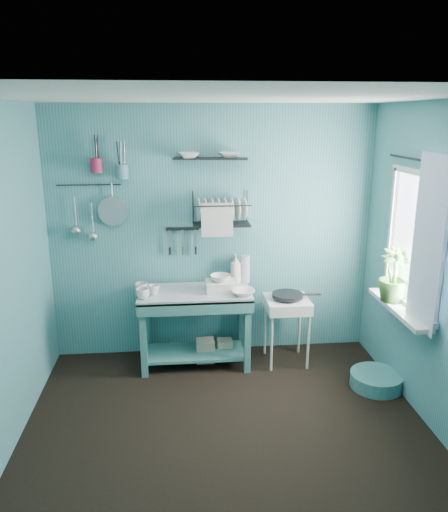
{
  "coord_description": "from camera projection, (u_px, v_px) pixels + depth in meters",
  "views": [
    {
      "loc": [
        -0.35,
        -3.33,
        2.38
      ],
      "look_at": [
        0.05,
        0.85,
        1.2
      ],
      "focal_mm": 35.0,
      "sensor_mm": 36.0,
      "label": 1
    }
  ],
  "objects": [
    {
      "name": "window_glass",
      "position": [
        416.0,
        241.0,
        4.07
      ],
      "size": [
        0.0,
        1.1,
        1.1
      ],
      "primitive_type": "plane",
      "rotation": [
        1.57,
        0.0,
        1.57
      ],
      "color": "white",
      "rests_on": "wall_right"
    },
    {
      "name": "utensil_cup_teal",
      "position": [
        122.0,
        172.0,
        4.64
      ],
      "size": [
        0.11,
        0.11,
        0.13
      ],
      "primitive_type": "cylinder",
      "color": "teal",
      "rests_on": "wall_back"
    },
    {
      "name": "floor_basin",
      "position": [
        376.0,
        380.0,
        4.53
      ],
      "size": [
        0.47,
        0.47,
        0.13
      ],
      "primitive_type": "cylinder",
      "color": "teal",
      "rests_on": "floor"
    },
    {
      "name": "soap_bottle",
      "position": [
        236.0,
        269.0,
        4.97
      ],
      "size": [
        0.11,
        0.12,
        0.3
      ],
      "primitive_type": "imported",
      "color": "silver",
      "rests_on": "work_counter"
    },
    {
      "name": "floor",
      "position": [
        228.0,
        434.0,
        3.87
      ],
      "size": [
        3.2,
        3.2,
        0.0
      ],
      "primitive_type": "plane",
      "color": "black",
      "rests_on": "ground"
    },
    {
      "name": "counter_bowl",
      "position": [
        243.0,
        292.0,
        4.67
      ],
      "size": [
        0.22,
        0.22,
        0.05
      ],
      "primitive_type": "imported",
      "color": "silver",
      "rests_on": "work_counter"
    },
    {
      "name": "wall_right",
      "position": [
        444.0,
        275.0,
        3.68
      ],
      "size": [
        0.0,
        3.0,
        3.0
      ],
      "primitive_type": "plane",
      "rotation": [
        1.57,
        0.0,
        -1.57
      ],
      "color": "teal",
      "rests_on": "ground"
    },
    {
      "name": "frying_pan",
      "position": [
        287.0,
        295.0,
        4.84
      ],
      "size": [
        0.3,
        0.3,
        0.03
      ],
      "primitive_type": "cylinder",
      "color": "black",
      "rests_on": "hotplate_stand"
    },
    {
      "name": "curtain_rod",
      "position": [
        419.0,
        160.0,
        3.89
      ],
      "size": [
        0.02,
        1.05,
        0.02
      ],
      "primitive_type": "cylinder",
      "rotation": [
        1.57,
        0.0,
        0.0
      ],
      "color": "black",
      "rests_on": "wall_right"
    },
    {
      "name": "ladle_outer",
      "position": [
        75.0,
        212.0,
        4.74
      ],
      "size": [
        0.01,
        0.01,
        0.3
      ],
      "primitive_type": "cylinder",
      "color": "#A4A7AC",
      "rests_on": "wall_back"
    },
    {
      "name": "windowsill",
      "position": [
        399.0,
        309.0,
        4.22
      ],
      "size": [
        0.16,
        0.95,
        0.04
      ],
      "primitive_type": "cube",
      "color": "silver",
      "rests_on": "wall_right"
    },
    {
      "name": "wash_tub",
      "position": [
        221.0,
        286.0,
        4.77
      ],
      "size": [
        0.28,
        0.22,
        0.1
      ],
      "primitive_type": "cube",
      "color": "silver",
      "rests_on": "work_counter"
    },
    {
      "name": "dish_rack",
      "position": [
        221.0,
        209.0,
        4.78
      ],
      "size": [
        0.57,
        0.3,
        0.32
      ],
      "primitive_type": "cube",
      "rotation": [
        0.0,
        0.0,
        0.11
      ],
      "color": "black",
      "rests_on": "wall_back"
    },
    {
      "name": "tub_bowl",
      "position": [
        221.0,
        278.0,
        4.75
      ],
      "size": [
        0.2,
        0.19,
        0.06
      ],
      "primitive_type": "imported",
      "color": "silver",
      "rests_on": "wash_tub"
    },
    {
      "name": "colander",
      "position": [
        113.0,
        211.0,
        4.76
      ],
      "size": [
        0.28,
        0.03,
        0.28
      ],
      "primitive_type": "cylinder",
      "rotation": [
        1.54,
        0.0,
        0.0
      ],
      "color": "#A4A7AC",
      "rests_on": "wall_back"
    },
    {
      "name": "work_counter",
      "position": [
        195.0,
        328.0,
        4.88
      ],
      "size": [
        1.14,
        0.68,
        0.76
      ],
      "primitive_type": "cube",
      "rotation": [
        0.0,
        0.0,
        -0.13
      ],
      "color": "#387773",
      "rests_on": "floor"
    },
    {
      "name": "wall_front",
      "position": [
        265.0,
        396.0,
        2.09
      ],
      "size": [
        3.2,
        0.0,
        3.2
      ],
      "primitive_type": "plane",
      "rotation": [
        -1.57,
        0.0,
        0.0
      ],
      "color": "teal",
      "rests_on": "ground"
    },
    {
      "name": "potted_plant",
      "position": [
        394.0,
        275.0,
        4.28
      ],
      "size": [
        0.28,
        0.28,
        0.47
      ],
      "primitive_type": "imported",
      "rotation": [
        0.0,
        0.0,
        -0.05
      ],
      "color": "#386B2B",
      "rests_on": "windowsill"
    },
    {
      "name": "curtain",
      "position": [
        427.0,
        244.0,
        3.76
      ],
      "size": [
        0.0,
        1.35,
        1.35
      ],
      "primitive_type": "plane",
      "rotation": [
        1.57,
        0.0,
        1.57
      ],
      "color": "white",
      "rests_on": "wall_right"
    },
    {
      "name": "mug_right",
      "position": [
        142.0,
        288.0,
        4.72
      ],
      "size": [
        0.17,
        0.17,
        0.1
      ],
      "primitive_type": "imported",
      "rotation": [
        0.0,
        0.0,
        1.05
      ],
      "color": "silver",
      "rests_on": "work_counter"
    },
    {
      "name": "ceiling",
      "position": [
        229.0,
        97.0,
        3.19
      ],
      "size": [
        3.2,
        3.2,
        0.0
      ],
      "primitive_type": "plane",
      "rotation": [
        3.14,
        0.0,
        0.0
      ],
      "color": "silver",
      "rests_on": "ground"
    },
    {
      "name": "hotplate_stand",
      "position": [
        286.0,
        330.0,
        4.94
      ],
      "size": [
        0.43,
        0.43,
        0.67
      ],
      "primitive_type": "cube",
      "rotation": [
        0.0,
        0.0,
        -0.03
      ],
      "color": "silver",
      "rests_on": "floor"
    },
    {
      "name": "hook_rail",
      "position": [
        89.0,
        185.0,
        4.69
      ],
      "size": [
        0.6,
        0.01,
        0.01
      ],
      "primitive_type": "cylinder",
      "rotation": [
        0.0,
        1.57,
        0.0
      ],
      "color": "black",
      "rests_on": "wall_back"
    },
    {
      "name": "storage_tin_large",
      "position": [
        205.0,
        350.0,
        5.01
      ],
      "size": [
        0.18,
        0.18,
        0.22
      ],
      "primitive_type": "cube",
      "color": "gray",
      "rests_on": "floor"
    },
    {
      "name": "shelf_bowl_left",
      "position": [
        189.0,
        149.0,
        4.62
      ],
      "size": [
        0.21,
        0.21,
        0.05
      ],
      "primitive_type": "imported",
      "rotation": [
        0.0,
        0.0,
        0.04
      ],
      "color": "silver",
      "rests_on": "upper_shelf"
    },
    {
      "name": "utensil_cup_magenta",
      "position": [
        96.0,
        165.0,
        4.6
      ],
      "size": [
        0.11,
        0.11,
        0.13
      ],
      "primitive_type": "cylinder",
      "color": "#9E1D3C",
      "rests_on": "wall_back"
    },
    {
      "name": "upper_shelf",
      "position": [
        211.0,
        159.0,
        4.67
      ],
      "size": [
        0.72,
        0.29,
        0.01
      ],
      "primitive_type": "cube",
      "rotation": [
        0.0,
        0.0,
        -0.16
      ],
      "color": "black",
      "rests_on": "wall_back"
    },
    {
      "name": "wall_back",
      "position": [
        213.0,
        234.0,
        4.97
      ],
      "size": [
        3.2,
        0.0,
        3.2
      ],
      "primitive_type": "plane",
      "rotation": [
        1.57,
        0.0,
        0.0
      ],
      "color": "teal",
      "rests_on": "ground"
    },
    {
      "name": "mug_left",
      "position": [
        143.0,
        294.0,
        4.57
      ],
      "size": [
        0.12,
        0.12,
        0.1
      ],
      "primitive_type": "imported",
      "color": "silver",
      "rests_on": "work_counter"
    },
    {
      "name": "shelf_bowl_right",
      "position": [
        229.0,
        155.0,
        4.67
      ],
      "size": [
        0.21,
        0.21,
        0.05
      ],
      "primitive_type": "imported",
      "rotation": [
        0.0,
        0.0,
        0.02
      ],
      "color": "silver",
      "rests_on": "upper_shelf"
    },
    {
      "name": "knife_strip",
      "position": [
        182.0,
        229.0,
        4.89
      ],
      "size": [
        0.32,
        0.02,
        0.03
      ],
      "primitive_type": "cube",
      "rotation": [
        0.0,
        0.0,
        -0.01
      ],
      "color": "black",
      "rests_on": "wall_back"
    },
    {
      "name": "ladle_inner",
      "position": [
        92.0,
        219.0,
        4.77
      ],
      "size": [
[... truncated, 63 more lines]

